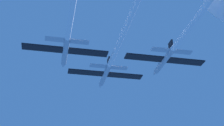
% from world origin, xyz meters
% --- Properties ---
extents(jet_lead, '(16.99, 51.73, 2.81)m').
position_xyz_m(jet_lead, '(-0.72, -15.02, -0.17)').
color(jet_lead, '#B2BAC6').
extents(jet_left_wing, '(16.99, 52.05, 2.81)m').
position_xyz_m(jet_left_wing, '(-10.44, -24.24, 0.05)').
color(jet_left_wing, '#B2BAC6').
extents(jet_right_wing, '(16.99, 48.05, 2.81)m').
position_xyz_m(jet_right_wing, '(10.13, -22.95, -0.18)').
color(jet_right_wing, '#B2BAC6').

